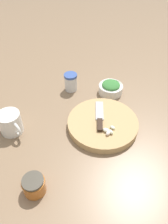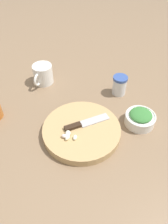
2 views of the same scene
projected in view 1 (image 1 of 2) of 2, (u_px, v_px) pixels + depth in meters
ground_plane at (71, 122)px, 0.96m from camera, size 5.00×5.00×0.00m
cutting_board at (103, 123)px, 0.93m from camera, size 0.30×0.30×0.03m
chef_knife at (100, 117)px, 0.93m from camera, size 0.16×0.13×0.01m
garlic_cloves at (109, 131)px, 0.87m from camera, size 0.06×0.05×0.02m
herb_bowl at (111, 88)px, 1.09m from camera, size 0.12×0.12×0.06m
spice_jar at (71, 82)px, 1.10m from camera, size 0.07×0.07×0.09m
coffee_mug at (11, 123)px, 0.89m from camera, size 0.09×0.13×0.09m
honey_jar at (34, 185)px, 0.71m from camera, size 0.08×0.08×0.06m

